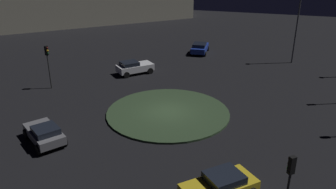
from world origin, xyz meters
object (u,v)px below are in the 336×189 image
at_px(car_yellow, 220,185).
at_px(traffic_light_southwest, 289,177).
at_px(traffic_light_north, 48,59).
at_px(car_white, 134,67).
at_px(car_blue, 200,48).
at_px(car_grey, 44,133).
at_px(streetlamp_southeast, 298,16).

bearing_deg(car_yellow, traffic_light_southwest, 115.55).
height_order(car_yellow, traffic_light_north, traffic_light_north).
bearing_deg(car_white, car_blue, 17.35).
xyz_separation_m(car_grey, traffic_light_southwest, (-2.89, -16.12, 2.07)).
xyz_separation_m(car_yellow, car_blue, (28.54, 8.12, 0.03)).
xyz_separation_m(car_yellow, streetlamp_southeast, (27.83, -3.80, 5.02)).
distance_m(car_white, traffic_light_southwest, 25.00).
bearing_deg(car_grey, traffic_light_southwest, -156.63).
distance_m(car_white, car_grey, 15.93).
xyz_separation_m(car_yellow, car_grey, (1.76, 12.81, 0.01)).
relative_size(car_blue, traffic_light_southwest, 1.10).
height_order(car_blue, car_white, car_white).
relative_size(car_blue, car_white, 1.03).
height_order(car_blue, car_grey, car_blue).
bearing_deg(car_grey, car_yellow, -154.30).
xyz_separation_m(car_blue, traffic_light_north, (-17.66, 10.90, 2.32)).
relative_size(car_white, streetlamp_southeast, 0.46).
bearing_deg(traffic_light_southwest, car_white, -1.60).
bearing_deg(streetlamp_southeast, car_white, 121.08).
distance_m(car_blue, car_grey, 27.18).
xyz_separation_m(car_grey, traffic_light_north, (9.11, 6.21, 2.34)).
relative_size(car_yellow, car_grey, 1.03).
height_order(car_yellow, traffic_light_southwest, traffic_light_southwest).
relative_size(car_yellow, car_white, 1.02).
height_order(traffic_light_southwest, streetlamp_southeast, streetlamp_southeast).
xyz_separation_m(car_white, traffic_light_north, (-6.82, 5.99, 2.30)).
bearing_deg(traffic_light_north, traffic_light_southwest, -20.57).
xyz_separation_m(car_blue, car_grey, (-26.78, 4.69, -0.02)).
bearing_deg(streetlamp_southeast, traffic_light_southwest, 179.05).
bearing_deg(streetlamp_southeast, car_blue, 86.59).
bearing_deg(traffic_light_southwest, traffic_light_north, 19.18).
distance_m(traffic_light_southwest, streetlamp_southeast, 29.11).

